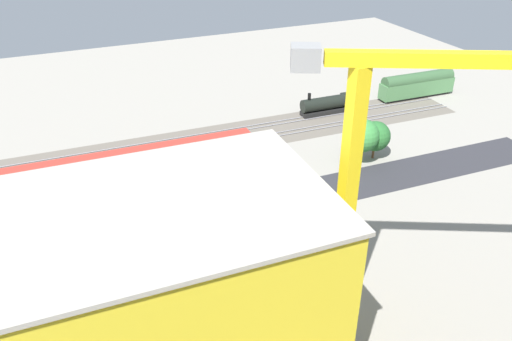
{
  "coord_description": "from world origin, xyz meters",
  "views": [
    {
      "loc": [
        21.44,
        63.41,
        44.23
      ],
      "look_at": [
        -5.1,
        2.31,
        6.3
      ],
      "focal_mm": 35.48,
      "sensor_mm": 36.0,
      "label": 1
    }
  ],
  "objects_px": {
    "platform_canopy_near": "(124,155)",
    "parked_car_1": "(274,210)",
    "box_truck_1": "(233,260)",
    "street_tree_0": "(227,166)",
    "parked_car_4": "(148,243)",
    "box_truck_0": "(102,292)",
    "tower_crane": "(377,186)",
    "street_tree_1": "(185,173)",
    "street_tree_3": "(362,136)",
    "parked_car_5": "(103,253)",
    "parked_car_6": "(48,264)",
    "construction_building": "(128,322)",
    "parked_car_0": "(311,201)",
    "parked_car_3": "(191,231)",
    "traffic_light": "(5,219)",
    "locomotive": "(332,104)",
    "street_tree_2": "(375,136)",
    "passenger_coach": "(417,84)",
    "parked_car_2": "(233,222)"
  },
  "relations": [
    {
      "from": "platform_canopy_near",
      "to": "box_truck_1",
      "type": "distance_m",
      "value": 31.79
    },
    {
      "from": "passenger_coach",
      "to": "parked_car_3",
      "type": "distance_m",
      "value": 72.01
    },
    {
      "from": "street_tree_3",
      "to": "parked_car_2",
      "type": "bearing_deg",
      "value": 17.76
    },
    {
      "from": "parked_car_5",
      "to": "box_truck_0",
      "type": "bearing_deg",
      "value": 81.42
    },
    {
      "from": "parked_car_6",
      "to": "box_truck_1",
      "type": "xyz_separation_m",
      "value": [
        -22.15,
        10.14,
        0.98
      ]
    },
    {
      "from": "parked_car_5",
      "to": "street_tree_1",
      "type": "distance_m",
      "value": 17.46
    },
    {
      "from": "platform_canopy_near",
      "to": "street_tree_0",
      "type": "relative_size",
      "value": 5.57
    },
    {
      "from": "platform_canopy_near",
      "to": "parked_car_1",
      "type": "distance_m",
      "value": 28.17
    },
    {
      "from": "parked_car_0",
      "to": "parked_car_3",
      "type": "xyz_separation_m",
      "value": [
        19.7,
        -0.01,
        -0.03
      ]
    },
    {
      "from": "tower_crane",
      "to": "street_tree_3",
      "type": "relative_size",
      "value": 3.87
    },
    {
      "from": "parked_car_4",
      "to": "box_truck_0",
      "type": "distance_m",
      "value": 11.19
    },
    {
      "from": "passenger_coach",
      "to": "tower_crane",
      "type": "xyz_separation_m",
      "value": [
        53.78,
        56.7,
        16.85
      ]
    },
    {
      "from": "platform_canopy_near",
      "to": "parked_car_6",
      "type": "bearing_deg",
      "value": 55.27
    },
    {
      "from": "passenger_coach",
      "to": "tower_crane",
      "type": "bearing_deg",
      "value": 46.51
    },
    {
      "from": "tower_crane",
      "to": "street_tree_1",
      "type": "height_order",
      "value": "tower_crane"
    },
    {
      "from": "parked_car_5",
      "to": "parked_car_6",
      "type": "bearing_deg",
      "value": -5.66
    },
    {
      "from": "parked_car_1",
      "to": "construction_building",
      "type": "distance_m",
      "value": 36.66
    },
    {
      "from": "locomotive",
      "to": "traffic_light",
      "type": "bearing_deg",
      "value": 19.45
    },
    {
      "from": "parked_car_4",
      "to": "construction_building",
      "type": "bearing_deg",
      "value": 75.61
    },
    {
      "from": "platform_canopy_near",
      "to": "box_truck_0",
      "type": "height_order",
      "value": "platform_canopy_near"
    },
    {
      "from": "box_truck_1",
      "to": "street_tree_0",
      "type": "xyz_separation_m",
      "value": [
        -5.84,
        -17.6,
        3.68
      ]
    },
    {
      "from": "parked_car_3",
      "to": "tower_crane",
      "type": "relative_size",
      "value": 0.15
    },
    {
      "from": "tower_crane",
      "to": "traffic_light",
      "type": "relative_size",
      "value": 4.78
    },
    {
      "from": "platform_canopy_near",
      "to": "street_tree_0",
      "type": "height_order",
      "value": "street_tree_0"
    },
    {
      "from": "tower_crane",
      "to": "street_tree_3",
      "type": "height_order",
      "value": "tower_crane"
    },
    {
      "from": "tower_crane",
      "to": "street_tree_1",
      "type": "relative_size",
      "value": 4.06
    },
    {
      "from": "parked_car_4",
      "to": "parked_car_3",
      "type": "bearing_deg",
      "value": -176.68
    },
    {
      "from": "parked_car_5",
      "to": "platform_canopy_near",
      "type": "bearing_deg",
      "value": -108.92
    },
    {
      "from": "street_tree_0",
      "to": "locomotive",
      "type": "bearing_deg",
      "value": -145.44
    },
    {
      "from": "parked_car_1",
      "to": "street_tree_1",
      "type": "bearing_deg",
      "value": -37.97
    },
    {
      "from": "locomotive",
      "to": "box_truck_0",
      "type": "height_order",
      "value": "locomotive"
    },
    {
      "from": "parked_car_2",
      "to": "box_truck_1",
      "type": "distance_m",
      "value": 9.81
    },
    {
      "from": "locomotive",
      "to": "parked_car_4",
      "type": "distance_m",
      "value": 57.5
    },
    {
      "from": "box_truck_0",
      "to": "traffic_light",
      "type": "xyz_separation_m",
      "value": [
        10.06,
        -16.53,
        2.89
      ]
    },
    {
      "from": "street_tree_0",
      "to": "box_truck_0",
      "type": "bearing_deg",
      "value": 36.98
    },
    {
      "from": "passenger_coach",
      "to": "street_tree_1",
      "type": "relative_size",
      "value": 2.36
    },
    {
      "from": "street_tree_2",
      "to": "street_tree_3",
      "type": "xyz_separation_m",
      "value": [
        3.45,
        0.82,
        1.12
      ]
    },
    {
      "from": "passenger_coach",
      "to": "parked_car_2",
      "type": "height_order",
      "value": "passenger_coach"
    },
    {
      "from": "parked_car_4",
      "to": "street_tree_1",
      "type": "distance_m",
      "value": 13.14
    },
    {
      "from": "parked_car_5",
      "to": "passenger_coach",
      "type": "bearing_deg",
      "value": -158.13
    },
    {
      "from": "parked_car_1",
      "to": "tower_crane",
      "type": "height_order",
      "value": "tower_crane"
    },
    {
      "from": "tower_crane",
      "to": "parked_car_2",
      "type": "bearing_deg",
      "value": -79.15
    },
    {
      "from": "platform_canopy_near",
      "to": "street_tree_2",
      "type": "relative_size",
      "value": 6.45
    },
    {
      "from": "parked_car_1",
      "to": "street_tree_0",
      "type": "bearing_deg",
      "value": -60.21
    },
    {
      "from": "platform_canopy_near",
      "to": "locomotive",
      "type": "height_order",
      "value": "locomotive"
    },
    {
      "from": "construction_building",
      "to": "box_truck_0",
      "type": "relative_size",
      "value": 3.84
    },
    {
      "from": "platform_canopy_near",
      "to": "construction_building",
      "type": "relative_size",
      "value": 1.34
    },
    {
      "from": "parked_car_5",
      "to": "construction_building",
      "type": "xyz_separation_m",
      "value": [
        0.08,
        23.97,
        10.17
      ]
    },
    {
      "from": "parked_car_1",
      "to": "tower_crane",
      "type": "relative_size",
      "value": 0.14
    },
    {
      "from": "parked_car_1",
      "to": "street_tree_0",
      "type": "xyz_separation_m",
      "value": [
        4.6,
        -8.04,
        4.62
      ]
    }
  ]
}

